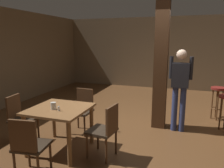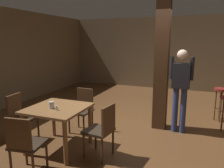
# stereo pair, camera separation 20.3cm
# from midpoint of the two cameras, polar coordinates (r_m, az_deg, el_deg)

# --- Properties ---
(ground_plane) EXTENTS (10.80, 10.80, 0.00)m
(ground_plane) POSITION_cam_midpoint_polar(r_m,az_deg,el_deg) (4.83, 8.11, -11.89)
(ground_plane) COLOR brown
(wall_back) EXTENTS (8.00, 0.10, 2.80)m
(wall_back) POSITION_cam_midpoint_polar(r_m,az_deg,el_deg) (8.90, 15.25, 7.73)
(wall_back) COLOR #756047
(wall_back) RESTS_ON ground_plane
(pillar) EXTENTS (0.28, 0.28, 2.80)m
(pillar) POSITION_cam_midpoint_polar(r_m,az_deg,el_deg) (4.76, 14.07, 5.01)
(pillar) COLOR #422816
(pillar) RESTS_ON ground_plane
(dining_table) EXTENTS (0.96, 0.96, 0.77)m
(dining_table) POSITION_cam_midpoint_polar(r_m,az_deg,el_deg) (3.90, -12.50, -7.72)
(dining_table) COLOR brown
(dining_table) RESTS_ON ground_plane
(chair_west) EXTENTS (0.47, 0.47, 0.89)m
(chair_west) POSITION_cam_midpoint_polar(r_m,az_deg,el_deg) (4.49, -21.64, -7.50)
(chair_west) COLOR #2D2319
(chair_west) RESTS_ON ground_plane
(chair_north) EXTENTS (0.44, 0.44, 0.89)m
(chair_north) POSITION_cam_midpoint_polar(r_m,az_deg,el_deg) (4.64, -6.46, -6.16)
(chair_north) COLOR #2D2319
(chair_north) RESTS_ON ground_plane
(chair_east) EXTENTS (0.47, 0.47, 0.89)m
(chair_east) POSITION_cam_midpoint_polar(r_m,az_deg,el_deg) (3.58, -0.86, -11.48)
(chair_east) COLOR #2D2319
(chair_east) RESTS_ON ground_plane
(chair_south) EXTENTS (0.48, 0.48, 0.89)m
(chair_south) POSITION_cam_midpoint_polar(r_m,az_deg,el_deg) (3.31, -20.19, -14.23)
(chair_south) COLOR #2D2319
(chair_south) RESTS_ON ground_plane
(napkin_cup) EXTENTS (0.09, 0.09, 0.12)m
(napkin_cup) POSITION_cam_midpoint_polar(r_m,az_deg,el_deg) (3.80, -14.06, -5.36)
(napkin_cup) COLOR beige
(napkin_cup) RESTS_ON dining_table
(salt_shaker) EXTENTS (0.03, 0.03, 0.08)m
(salt_shaker) POSITION_cam_midpoint_polar(r_m,az_deg,el_deg) (3.70, -12.82, -6.10)
(salt_shaker) COLOR silver
(salt_shaker) RESTS_ON dining_table
(standing_person) EXTENTS (0.47, 0.22, 1.72)m
(standing_person) POSITION_cam_midpoint_polar(r_m,az_deg,el_deg) (4.67, 18.68, -0.31)
(standing_person) COLOR black
(standing_person) RESTS_ON ground_plane
(bar_stool_mid) EXTENTS (0.34, 0.34, 0.79)m
(bar_stool_mid) POSITION_cam_midpoint_polar(r_m,az_deg,el_deg) (5.80, 27.52, -3.01)
(bar_stool_mid) COLOR maroon
(bar_stool_mid) RESTS_ON ground_plane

